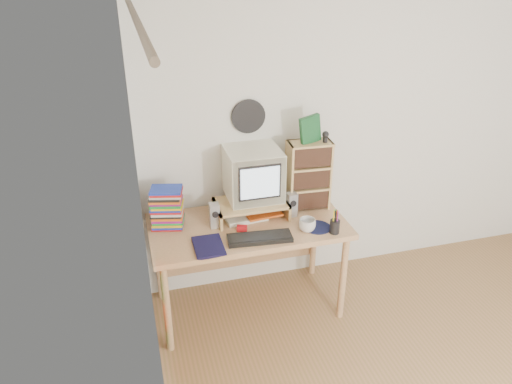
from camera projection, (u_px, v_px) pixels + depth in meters
back_wall at (363, 128)px, 3.90m from camera, size 3.50×0.00×3.50m
left_wall at (160, 310)px, 1.98m from camera, size 0.00×3.50×3.50m
curtain at (160, 262)px, 2.45m from camera, size 0.00×2.20×2.20m
wall_disc at (248, 116)px, 3.58m from camera, size 0.25×0.02×0.25m
desk at (246, 235)px, 3.68m from camera, size 1.40×0.70×0.75m
monitor_riser at (251, 205)px, 3.62m from camera, size 0.52×0.30×0.12m
crt_monitor at (254, 175)px, 3.57m from camera, size 0.39×0.39×0.37m
speaker_left at (214, 215)px, 3.49m from camera, size 0.07×0.07×0.18m
speaker_right at (291, 204)px, 3.63m from camera, size 0.08×0.08×0.18m
keyboard at (260, 238)px, 3.37m from camera, size 0.45×0.19×0.03m
dvd_stack at (167, 208)px, 3.46m from camera, size 0.24×0.20×0.30m
cd_rack at (309, 175)px, 3.67m from camera, size 0.32×0.19×0.52m
mug at (307, 225)px, 3.45m from camera, size 0.13×0.13×0.09m
diary at (194, 247)px, 3.25m from camera, size 0.24×0.18×0.05m
mousepad at (317, 227)px, 3.52m from camera, size 0.24×0.24×0.00m
pen_cup at (335, 224)px, 3.42m from camera, size 0.07×0.07×0.14m
papers at (251, 214)px, 3.65m from camera, size 0.32×0.25×0.04m
red_box at (242, 228)px, 3.47m from camera, size 0.08×0.06×0.04m
game_box at (310, 129)px, 3.50m from camera, size 0.16×0.07×0.20m
webcam at (325, 137)px, 3.53m from camera, size 0.05×0.05×0.08m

